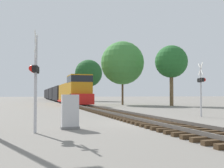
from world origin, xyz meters
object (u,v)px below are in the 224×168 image
at_px(freight_train, 56,94).
at_px(tree_deep_background, 89,73).
at_px(tree_mid_background, 122,63).
at_px(crossing_signal_near, 35,73).
at_px(crossing_signal_far, 201,83).
at_px(tree_far_right, 171,62).
at_px(relay_cabinet, 70,112).

distance_m(freight_train, tree_deep_background, 11.27).
xyz_separation_m(tree_mid_background, tree_deep_background, (-0.03, 24.99, 0.36)).
bearing_deg(freight_train, crossing_signal_near, -95.97).
height_order(crossing_signal_far, tree_mid_background, tree_mid_background).
relative_size(tree_mid_background, tree_deep_background, 0.96).
bearing_deg(tree_far_right, relay_cabinet, -129.60).
distance_m(freight_train, tree_far_right, 39.67).
xyz_separation_m(freight_train, crossing_signal_near, (-6.17, -59.04, 0.64)).
distance_m(crossing_signal_far, tree_far_right, 18.97).
height_order(freight_train, tree_deep_background, tree_deep_background).
bearing_deg(tree_mid_background, crossing_signal_near, -116.32).
bearing_deg(crossing_signal_near, relay_cabinet, 126.87).
bearing_deg(crossing_signal_near, freight_train, -177.91).
relative_size(crossing_signal_far, tree_mid_background, 0.39).
bearing_deg(crossing_signal_far, crossing_signal_near, 128.53).
xyz_separation_m(relay_cabinet, tree_mid_background, (11.70, 25.97, 5.68)).
bearing_deg(relay_cabinet, tree_far_right, 50.40).
bearing_deg(tree_far_right, freight_train, 108.68).
bearing_deg(tree_far_right, tree_mid_background, 137.11).
distance_m(crossing_signal_far, tree_deep_background, 47.40).
xyz_separation_m(crossing_signal_near, tree_far_right, (18.80, 21.69, 3.76)).
bearing_deg(tree_deep_background, relay_cabinet, -102.90).
height_order(crossing_signal_far, relay_cabinet, crossing_signal_far).
relative_size(crossing_signal_near, relay_cabinet, 2.66).
height_order(freight_train, relay_cabinet, freight_train).
xyz_separation_m(freight_train, tree_far_right, (12.63, -37.35, 4.40)).
relative_size(crossing_signal_near, tree_mid_background, 0.43).
bearing_deg(crossing_signal_far, tree_deep_background, 13.91).
relative_size(tree_far_right, tree_mid_background, 0.87).
relative_size(tree_far_right, tree_deep_background, 0.84).
height_order(tree_mid_background, tree_deep_background, tree_deep_background).
bearing_deg(tree_deep_background, tree_mid_background, -89.93).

